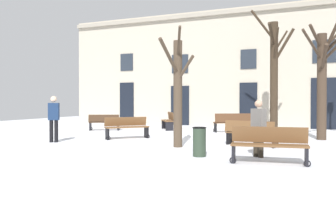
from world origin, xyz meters
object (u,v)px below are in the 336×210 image
(tree_center, at_px, (178,88))
(bench_far_corner, at_px, (233,122))
(litter_bin, at_px, (199,142))
(bench_near_lamp, at_px, (127,127))
(bench_facing_shops, at_px, (269,144))
(bench_near_center_tree, at_px, (168,121))
(bench_back_to_back_left, at_px, (251,133))
(bench_by_litter_bin, at_px, (104,122))
(person_crossing_plaza, at_px, (258,126))
(tree_near_facade, at_px, (323,77))
(tree_foreground, at_px, (274,73))
(person_near_bench, at_px, (54,117))

(tree_center, relative_size, bench_far_corner, 2.08)
(litter_bin, distance_m, bench_near_lamp, 5.34)
(bench_facing_shops, distance_m, bench_near_center_tree, 10.62)
(bench_back_to_back_left, distance_m, bench_by_litter_bin, 8.87)
(bench_near_lamp, bearing_deg, person_crossing_plaza, -73.68)
(bench_back_to_back_left, xyz_separation_m, bench_facing_shops, (1.11, -3.29, 0.02))
(bench_facing_shops, distance_m, bench_by_litter_bin, 11.44)
(bench_back_to_back_left, bearing_deg, bench_near_center_tree, -31.19)
(tree_center, relative_size, bench_back_to_back_left, 2.09)
(tree_near_facade, distance_m, bench_near_center_tree, 8.13)
(bench_near_lamp, distance_m, person_crossing_plaza, 6.38)
(bench_near_center_tree, bearing_deg, bench_far_corner, 55.46)
(litter_bin, bearing_deg, bench_near_lamp, 142.51)
(bench_facing_shops, bearing_deg, bench_back_to_back_left, 100.19)
(person_crossing_plaza, bearing_deg, litter_bin, 51.07)
(bench_back_to_back_left, relative_size, bench_near_lamp, 1.13)
(tree_foreground, distance_m, bench_far_corner, 3.07)
(tree_foreground, xyz_separation_m, bench_by_litter_bin, (-8.26, -1.95, -2.46))
(tree_foreground, xyz_separation_m, bench_far_corner, (-1.91, -0.24, -2.40))
(bench_near_lamp, bearing_deg, litter_bin, -86.09)
(bench_near_lamp, bearing_deg, tree_foreground, -4.56)
(bench_far_corner, height_order, person_crossing_plaza, person_crossing_plaza)
(bench_near_center_tree, distance_m, person_crossing_plaza, 9.65)
(tree_near_facade, height_order, person_near_bench, tree_near_facade)
(bench_facing_shops, xyz_separation_m, bench_by_litter_bin, (-9.31, 6.64, -0.05))
(litter_bin, height_order, person_crossing_plaza, person_crossing_plaza)
(litter_bin, distance_m, bench_facing_shops, 1.99)
(tree_center, distance_m, bench_by_litter_bin, 7.78)
(bench_near_center_tree, xyz_separation_m, person_crossing_plaza, (6.05, -7.51, 0.39))
(tree_center, relative_size, litter_bin, 4.70)
(tree_center, relative_size, bench_by_litter_bin, 2.39)
(person_near_bench, relative_size, person_crossing_plaza, 1.09)
(bench_back_to_back_left, xyz_separation_m, bench_near_center_tree, (-5.37, 5.14, 0.02))
(tree_near_facade, bearing_deg, bench_facing_shops, -100.10)
(bench_facing_shops, relative_size, bench_far_corner, 1.03)
(tree_foreground, relative_size, person_crossing_plaza, 3.70)
(tree_center, distance_m, litter_bin, 2.61)
(person_near_bench, xyz_separation_m, person_crossing_plaza, (7.63, -0.50, -0.10))
(bench_facing_shops, xyz_separation_m, bench_near_center_tree, (-6.47, 8.43, 0.01))
(litter_bin, distance_m, person_near_bench, 6.21)
(bench_by_litter_bin, relative_size, bench_near_center_tree, 1.06)
(tree_foreground, bearing_deg, bench_near_lamp, -135.96)
(bench_back_to_back_left, bearing_deg, litter_bin, 86.37)
(bench_back_to_back_left, relative_size, bench_facing_shops, 0.96)
(litter_bin, bearing_deg, bench_near_center_tree, 119.27)
(person_near_bench, distance_m, person_crossing_plaza, 7.64)
(tree_center, distance_m, person_crossing_plaza, 3.25)
(bench_back_to_back_left, bearing_deg, person_crossing_plaza, 118.66)
(bench_by_litter_bin, distance_m, person_near_bench, 5.40)
(tree_center, bearing_deg, bench_by_litter_bin, 142.35)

